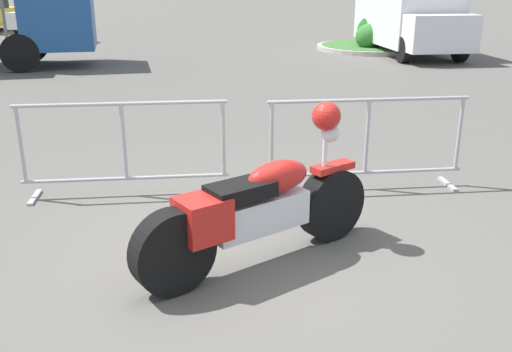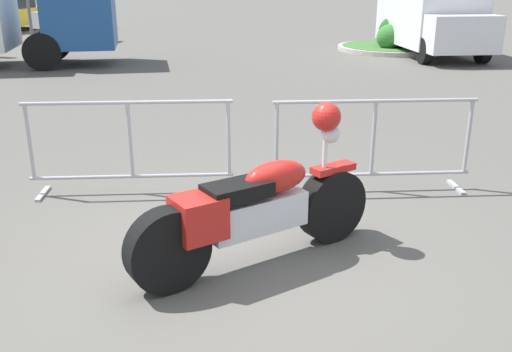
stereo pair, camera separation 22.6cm
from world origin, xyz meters
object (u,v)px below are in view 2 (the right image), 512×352
Objects in this scene: motorcycle at (257,208)px; crowd_barrier_near at (131,146)px; parked_car_white at (72,14)px; parked_car_yellow at (8,14)px; crowd_barrier_far at (373,144)px; delivery_van at (432,14)px.

motorcycle reaches higher than crowd_barrier_near.
parked_car_yellow is at bearing 100.10° from parked_car_white.
crowd_barrier_far is at bearing 0.00° from crowd_barrier_near.
parked_car_yellow reaches higher than crowd_barrier_far.
crowd_barrier_near is 22.01m from parked_car_yellow.
motorcycle is 0.41× the size of delivery_van.
parked_car_white is at bearing -126.60° from delivery_van.
crowd_barrier_near is 0.45× the size of delivery_van.
crowd_barrier_far is 0.50× the size of parked_car_yellow.
parked_car_white reaches higher than crowd_barrier_far.
delivery_van is at bearing 35.17° from motorcycle.
parked_car_white is at bearing 77.28° from motorcycle.
delivery_van is (7.07, 11.68, 0.69)m from crowd_barrier_near.
parked_car_white is at bearing -79.90° from parked_car_yellow.
crowd_barrier_near is (-1.36, 1.70, 0.05)m from motorcycle.
delivery_van reaches higher than parked_car_yellow.
motorcycle is 0.91× the size of crowd_barrier_far.
motorcycle is at bearing -51.34° from crowd_barrier_near.
parked_car_white is (-13.24, 8.47, -0.54)m from delivery_van.
crowd_barrier_far is at bearing 19.60° from motorcycle.
delivery_van reaches higher than crowd_barrier_near.
crowd_barrier_near is at bearing 180.00° from crowd_barrier_far.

